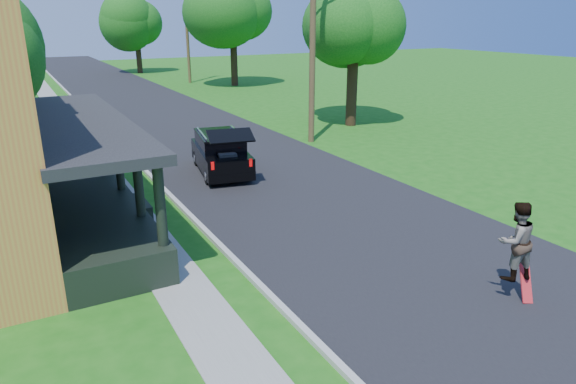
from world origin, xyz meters
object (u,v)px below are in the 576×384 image
black_suv (221,153)px  tree_right_near (353,26)px  skateboarder (516,241)px  utility_pole_near (313,20)px

black_suv → tree_right_near: bearing=38.8°
skateboarder → utility_pole_near: (3.96, 14.91, 4.34)m
skateboarder → tree_right_near: size_ratio=0.22×
utility_pole_near → tree_right_near: bearing=49.4°
black_suv → tree_right_near: size_ratio=0.59×
black_suv → skateboarder: size_ratio=2.69×
black_suv → tree_right_near: 12.20m
skateboarder → tree_right_near: bearing=-103.9°
tree_right_near → utility_pole_near: 4.73m
tree_right_near → skateboarder: bearing=-114.7°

